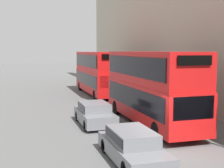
# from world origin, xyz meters

# --- Properties ---
(ground_plane) EXTENTS (200.00, 200.00, 0.00)m
(ground_plane) POSITION_xyz_m (0.00, 0.00, 0.00)
(ground_plane) COLOR #5B5B5B
(bus_leading) EXTENTS (2.59, 10.20, 4.55)m
(bus_leading) POSITION_xyz_m (1.60, 5.53, 2.50)
(bus_leading) COLOR red
(bus_leading) RESTS_ON ground
(bus_second_in_queue) EXTENTS (2.59, 10.87, 4.47)m
(bus_second_in_queue) POSITION_xyz_m (1.60, 19.49, 2.46)
(bus_second_in_queue) COLOR red
(bus_second_in_queue) RESTS_ON ground
(car_dark_sedan) EXTENTS (1.80, 4.61, 1.34)m
(car_dark_sedan) POSITION_xyz_m (-1.80, -0.49, 0.72)
(car_dark_sedan) COLOR slate
(car_dark_sedan) RESTS_ON ground
(car_hatchback) EXTENTS (1.87, 4.23, 1.38)m
(car_hatchback) POSITION_xyz_m (-1.80, 6.36, 0.73)
(car_hatchback) COLOR slate
(car_hatchback) RESTS_ON ground
(pedestrian) EXTENTS (0.36, 0.36, 1.75)m
(pedestrian) POSITION_xyz_m (4.23, 14.30, 0.81)
(pedestrian) COLOR #334C6B
(pedestrian) RESTS_ON ground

